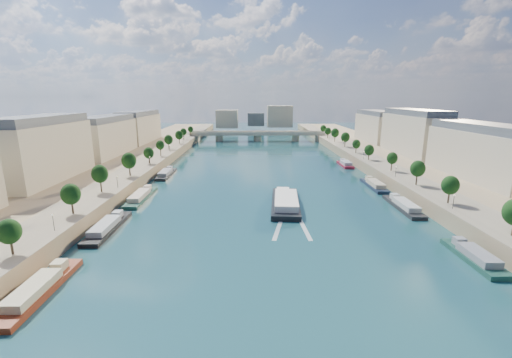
{
  "coord_description": "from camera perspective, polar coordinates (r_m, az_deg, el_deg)",
  "views": [
    {
      "loc": [
        -5.23,
        -47.44,
        36.41
      ],
      "look_at": [
        -3.39,
        82.61,
        5.0
      ],
      "focal_mm": 24.0,
      "sensor_mm": 36.0,
      "label": 1
    }
  ],
  "objects": [
    {
      "name": "tour_barge",
      "position": [
        117.5,
        4.94,
        -3.86
      ],
      "size": [
        11.8,
        32.78,
        4.36
      ],
      "rotation": [
        0.0,
        0.0,
        -0.08
      ],
      "color": "black",
      "rests_on": "ground"
    },
    {
      "name": "wake",
      "position": [
        102.43,
        5.84,
        -7.31
      ],
      "size": [
        10.74,
        26.03,
        0.04
      ],
      "color": "silver",
      "rests_on": "ground"
    },
    {
      "name": "lamps_right",
      "position": [
        165.5,
        19.64,
        2.82
      ],
      "size": [
        0.36,
        200.36,
        4.28
      ],
      "color": "black",
      "rests_on": "ground"
    },
    {
      "name": "lamps_left",
      "position": [
        148.14,
        -19.41,
        1.66
      ],
      "size": [
        0.36,
        200.36,
        4.28
      ],
      "color": "black",
      "rests_on": "ground"
    },
    {
      "name": "ground",
      "position": [
        151.96,
        1.19,
        -0.29
      ],
      "size": [
        700.0,
        700.0,
        0.0
      ],
      "primitive_type": "plane",
      "color": "#0B3134",
      "rests_on": "ground"
    },
    {
      "name": "trees_right",
      "position": [
        170.55,
        19.93,
        4.02
      ],
      "size": [
        4.8,
        268.8,
        8.26
      ],
      "color": "#382B1E",
      "rests_on": "ground"
    },
    {
      "name": "buildings_left",
      "position": [
        179.4,
        -27.35,
        5.68
      ],
      "size": [
        16.0,
        226.0,
        23.2
      ],
      "color": "#B9AC8F",
      "rests_on": "ground"
    },
    {
      "name": "trees_left",
      "position": [
        159.63,
        -19.0,
        3.49
      ],
      "size": [
        4.8,
        268.8,
        8.26
      ],
      "color": "#382B1E",
      "rests_on": "ground"
    },
    {
      "name": "moored_barges_right",
      "position": [
        121.74,
        23.94,
        -4.62
      ],
      "size": [
        5.0,
        163.33,
        3.6
      ],
      "color": "black",
      "rests_on": "ground"
    },
    {
      "name": "quay_right",
      "position": [
        169.86,
        26.26,
        0.64
      ],
      "size": [
        44.0,
        520.0,
        5.0
      ],
      "primitive_type": "cube",
      "color": "#9E8460",
      "rests_on": "ground"
    },
    {
      "name": "quay_left",
      "position": [
        165.37,
        -24.6,
        0.49
      ],
      "size": [
        44.0,
        520.0,
        5.0
      ],
      "primitive_type": "cube",
      "color": "#9E8460",
      "rests_on": "ground"
    },
    {
      "name": "bridge",
      "position": [
        288.63,
        0.24,
        7.35
      ],
      "size": [
        112.0,
        12.0,
        8.15
      ],
      "color": "#C1B79E",
      "rests_on": "ground"
    },
    {
      "name": "skyline",
      "position": [
        367.71,
        0.51,
        10.18
      ],
      "size": [
        79.0,
        42.0,
        22.0
      ],
      "color": "#B9AC8F",
      "rests_on": "ground"
    },
    {
      "name": "moored_barges_left",
      "position": [
        104.86,
        -23.55,
        -7.44
      ],
      "size": [
        5.0,
        155.4,
        3.6
      ],
      "color": "#1B223D",
      "rests_on": "ground"
    },
    {
      "name": "pave_right",
      "position": [
        163.08,
        21.65,
        1.52
      ],
      "size": [
        14.0,
        520.0,
        0.1
      ],
      "primitive_type": "cube",
      "color": "gray",
      "rests_on": "quay_right"
    },
    {
      "name": "buildings_right",
      "position": [
        184.29,
        28.67,
        5.71
      ],
      "size": [
        16.0,
        226.0,
        23.2
      ],
      "color": "#B9AC8F",
      "rests_on": "ground"
    },
    {
      "name": "pave_left",
      "position": [
        159.38,
        -19.75,
        1.42
      ],
      "size": [
        14.0,
        520.0,
        0.1
      ],
      "primitive_type": "cube",
      "color": "gray",
      "rests_on": "quay_left"
    }
  ]
}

